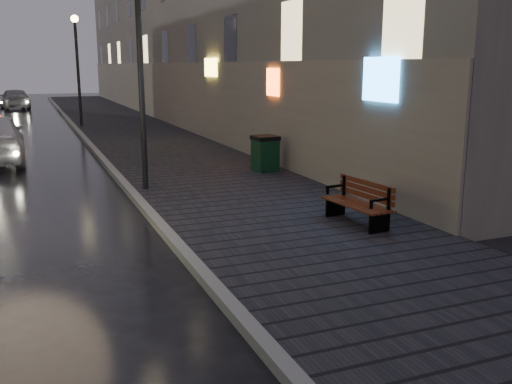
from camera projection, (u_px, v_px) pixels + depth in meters
ground at (99, 296)px, 7.81m from camera, size 120.00×120.00×0.00m
sidewalk at (127, 127)px, 28.22m from camera, size 4.60×58.00×0.15m
curb at (76, 129)px, 27.34m from camera, size 0.20×58.00×0.15m
building_near at (167, 2)px, 31.61m from camera, size 1.80×50.00×13.00m
lamp_near at (140, 47)px, 13.15m from camera, size 0.36×0.36×5.28m
lamp_far at (77, 57)px, 27.63m from camera, size 0.36×0.36×5.28m
bench at (359, 202)px, 10.74m from camera, size 0.72×1.65×0.82m
trash_bin at (265, 153)px, 16.05m from camera, size 0.71×0.71×1.00m
car_far at (15, 99)px, 40.69m from camera, size 2.32×4.56×1.49m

